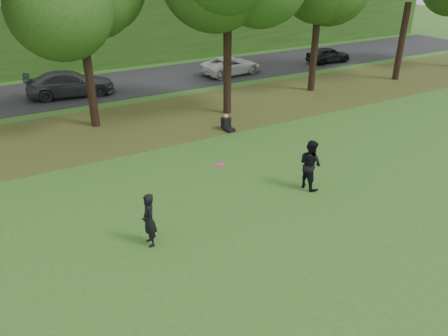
{
  "coord_description": "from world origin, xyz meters",
  "views": [
    {
      "loc": [
        -7.63,
        -8.09,
        8.2
      ],
      "look_at": [
        -0.86,
        3.99,
        1.3
      ],
      "focal_mm": 35.0,
      "sensor_mm": 36.0,
      "label": 1
    }
  ],
  "objects_px": {
    "player_left": "(149,220)",
    "player_right": "(310,164)",
    "frisbee": "(220,165)",
    "seated_person": "(227,124)"
  },
  "relations": [
    {
      "from": "player_left",
      "to": "frisbee",
      "type": "distance_m",
      "value": 2.9
    },
    {
      "from": "frisbee",
      "to": "seated_person",
      "type": "bearing_deg",
      "value": 58.74
    },
    {
      "from": "seated_person",
      "to": "frisbee",
      "type": "bearing_deg",
      "value": -127.51
    },
    {
      "from": "player_right",
      "to": "seated_person",
      "type": "xyz_separation_m",
      "value": [
        0.22,
        6.77,
        -0.66
      ]
    },
    {
      "from": "player_left",
      "to": "player_right",
      "type": "xyz_separation_m",
      "value": [
        6.62,
        0.49,
        0.1
      ]
    },
    {
      "from": "player_right",
      "to": "frisbee",
      "type": "distance_m",
      "value": 4.09
    },
    {
      "from": "player_left",
      "to": "player_right",
      "type": "height_order",
      "value": "player_right"
    },
    {
      "from": "frisbee",
      "to": "seated_person",
      "type": "height_order",
      "value": "frisbee"
    },
    {
      "from": "seated_person",
      "to": "player_right",
      "type": "bearing_deg",
      "value": -98.13
    },
    {
      "from": "player_left",
      "to": "frisbee",
      "type": "relative_size",
      "value": 4.89
    }
  ]
}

